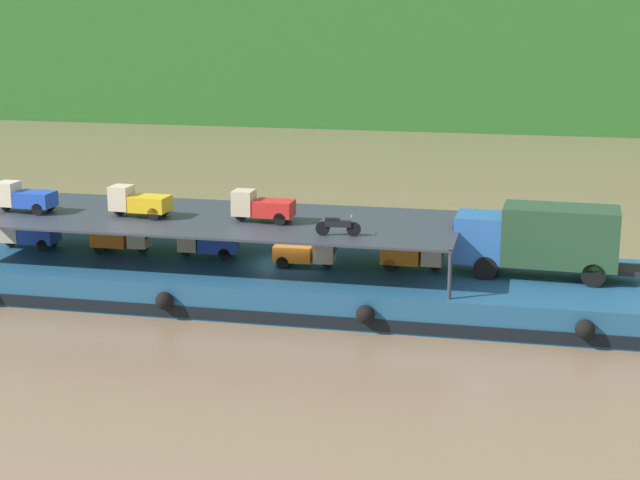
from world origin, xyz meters
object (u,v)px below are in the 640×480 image
(mini_truck_lower_mid, at_px, (207,242))
(motorcycle_upper_port, at_px, (338,226))
(mini_truck_lower_fore, at_px, (306,252))
(mini_truck_upper_stern, at_px, (24,197))
(covered_lorry, at_px, (541,238))
(cargo_barge, at_px, (289,280))
(mini_truck_lower_bow, at_px, (414,254))
(mini_truck_lower_stern, at_px, (29,233))
(mini_truck_upper_mid, at_px, (139,202))
(mini_truck_lower_aft, at_px, (123,237))
(mini_truck_upper_fore, at_px, (262,206))

(mini_truck_lower_mid, xyz_separation_m, motorcycle_upper_port, (6.73, -2.81, 1.74))
(mini_truck_lower_fore, relative_size, mini_truck_upper_stern, 1.00)
(covered_lorry, bearing_deg, cargo_barge, -178.12)
(mini_truck_upper_stern, bearing_deg, mini_truck_lower_bow, 3.56)
(cargo_barge, distance_m, mini_truck_lower_bow, 5.77)
(covered_lorry, relative_size, mini_truck_lower_fore, 2.86)
(mini_truck_lower_stern, distance_m, mini_truck_upper_mid, 6.47)
(cargo_barge, xyz_separation_m, mini_truck_lower_aft, (-8.22, 0.57, 1.44))
(mini_truck_lower_stern, bearing_deg, mini_truck_upper_fore, -3.58)
(cargo_barge, xyz_separation_m, mini_truck_upper_fore, (-1.12, -0.37, 3.44))
(mini_truck_lower_aft, distance_m, motorcycle_upper_port, 11.41)
(covered_lorry, xyz_separation_m, mini_truck_upper_stern, (-23.44, -1.11, 1.00))
(mini_truck_upper_mid, bearing_deg, motorcycle_upper_port, -10.27)
(mini_truck_lower_stern, xyz_separation_m, mini_truck_upper_stern, (0.54, -1.11, 2.00))
(mini_truck_upper_stern, height_order, motorcycle_upper_port, mini_truck_upper_stern)
(mini_truck_lower_aft, height_order, mini_truck_lower_bow, same)
(mini_truck_lower_bow, distance_m, mini_truck_upper_mid, 12.64)
(mini_truck_lower_aft, relative_size, mini_truck_lower_bow, 1.00)
(cargo_barge, height_order, covered_lorry, covered_lorry)
(mini_truck_lower_mid, relative_size, motorcycle_upper_port, 1.47)
(motorcycle_upper_port, bearing_deg, mini_truck_lower_aft, 165.34)
(mini_truck_upper_mid, height_order, motorcycle_upper_port, mini_truck_upper_mid)
(mini_truck_upper_stern, bearing_deg, covered_lorry, 2.71)
(covered_lorry, height_order, mini_truck_upper_stern, mini_truck_upper_stern)
(mini_truck_lower_stern, distance_m, mini_truck_lower_bow, 18.53)
(mini_truck_upper_fore, xyz_separation_m, motorcycle_upper_port, (3.81, -1.91, -0.26))
(mini_truck_lower_mid, height_order, mini_truck_lower_fore, same)
(mini_truck_lower_stern, relative_size, mini_truck_lower_mid, 0.99)
(cargo_barge, relative_size, mini_truck_lower_stern, 11.63)
(mini_truck_lower_bow, bearing_deg, mini_truck_upper_fore, -173.65)
(mini_truck_lower_aft, height_order, mini_truck_upper_stern, mini_truck_upper_stern)
(mini_truck_upper_stern, bearing_deg, mini_truck_upper_mid, 2.04)
(mini_truck_upper_stern, distance_m, mini_truck_upper_fore, 11.30)
(cargo_barge, height_order, mini_truck_lower_aft, mini_truck_lower_aft)
(covered_lorry, bearing_deg, mini_truck_lower_aft, 179.37)
(cargo_barge, bearing_deg, mini_truck_upper_mid, -175.44)
(cargo_barge, xyz_separation_m, mini_truck_upper_mid, (-6.87, -0.55, 3.44))
(covered_lorry, bearing_deg, mini_truck_lower_bow, 179.88)
(mini_truck_lower_stern, distance_m, motorcycle_upper_port, 15.96)
(mini_truck_lower_stern, bearing_deg, mini_truck_upper_stern, -64.34)
(mini_truck_lower_stern, xyz_separation_m, mini_truck_lower_fore, (13.80, -0.58, 0.00))
(mini_truck_upper_stern, bearing_deg, cargo_barge, 3.44)
(mini_truck_lower_stern, height_order, mini_truck_upper_stern, mini_truck_upper_stern)
(mini_truck_lower_fore, bearing_deg, motorcycle_upper_port, -48.42)
(cargo_barge, distance_m, mini_truck_lower_stern, 13.04)
(mini_truck_lower_mid, distance_m, mini_truck_upper_mid, 3.63)
(mini_truck_lower_aft, distance_m, mini_truck_lower_bow, 13.80)
(mini_truck_upper_stern, bearing_deg, motorcycle_upper_port, -5.79)
(mini_truck_upper_fore, bearing_deg, mini_truck_lower_aft, 172.41)
(mini_truck_upper_stern, relative_size, motorcycle_upper_port, 1.46)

